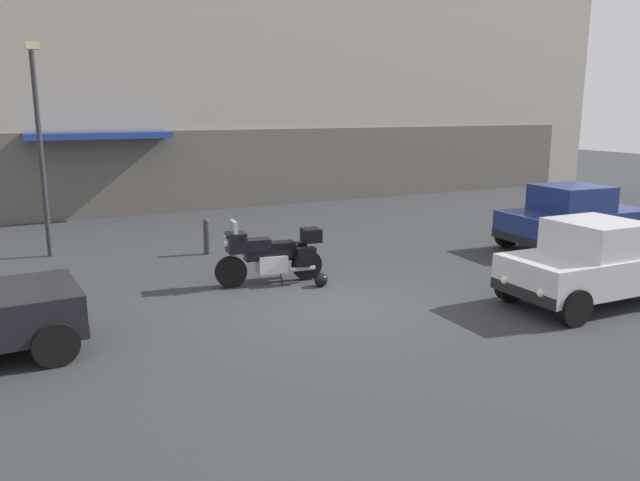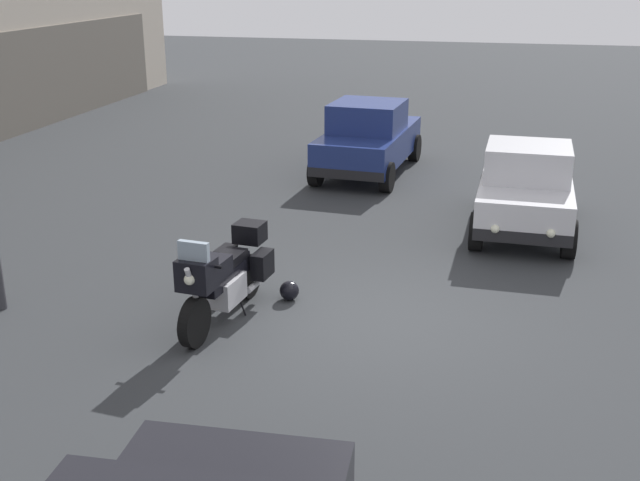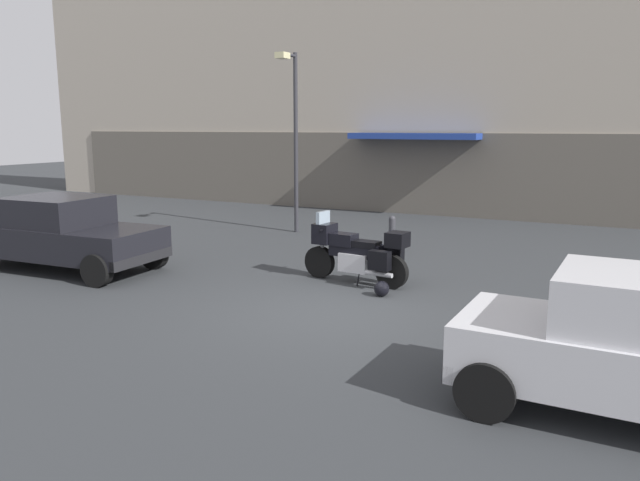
{
  "view_description": "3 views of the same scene",
  "coord_description": "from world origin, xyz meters",
  "px_view_note": "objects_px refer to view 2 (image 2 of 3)",
  "views": [
    {
      "loc": [
        -5.08,
        -9.5,
        3.54
      ],
      "look_at": [
        0.04,
        0.63,
        1.1
      ],
      "focal_mm": 34.62,
      "sensor_mm": 36.0,
      "label": 1
    },
    {
      "loc": [
        -9.48,
        -1.57,
        4.54
      ],
      "look_at": [
        -0.31,
        0.63,
        1.18
      ],
      "focal_mm": 43.89,
      "sensor_mm": 36.0,
      "label": 2
    },
    {
      "loc": [
        4.23,
        -8.83,
        3.02
      ],
      "look_at": [
        -0.54,
        0.57,
        1.06
      ],
      "focal_mm": 34.53,
      "sensor_mm": 36.0,
      "label": 3
    }
  ],
  "objects_px": {
    "car_hatchback_near": "(368,138)",
    "motorcycle": "(224,276)",
    "helmet": "(289,291)",
    "car_compact_side": "(526,189)"
  },
  "relations": [
    {
      "from": "motorcycle",
      "to": "car_hatchback_near",
      "type": "height_order",
      "value": "car_hatchback_near"
    },
    {
      "from": "car_hatchback_near",
      "to": "car_compact_side",
      "type": "relative_size",
      "value": 1.13
    },
    {
      "from": "car_compact_side",
      "to": "motorcycle",
      "type": "bearing_deg",
      "value": -38.24
    },
    {
      "from": "motorcycle",
      "to": "helmet",
      "type": "height_order",
      "value": "motorcycle"
    },
    {
      "from": "helmet",
      "to": "car_hatchback_near",
      "type": "bearing_deg",
      "value": 1.39
    },
    {
      "from": "motorcycle",
      "to": "car_hatchback_near",
      "type": "relative_size",
      "value": 0.57
    },
    {
      "from": "car_hatchback_near",
      "to": "motorcycle",
      "type": "bearing_deg",
      "value": -179.12
    },
    {
      "from": "car_hatchback_near",
      "to": "car_compact_side",
      "type": "distance_m",
      "value": 4.8
    },
    {
      "from": "helmet",
      "to": "car_hatchback_near",
      "type": "relative_size",
      "value": 0.07
    },
    {
      "from": "motorcycle",
      "to": "car_hatchback_near",
      "type": "xyz_separation_m",
      "value": [
        8.11,
        -0.5,
        0.19
      ]
    }
  ]
}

